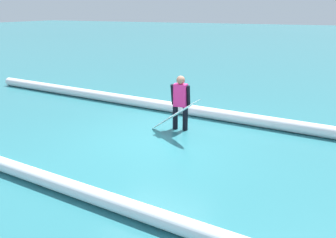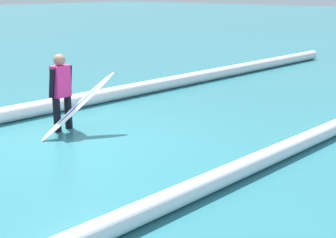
{
  "view_description": "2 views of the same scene",
  "coord_description": "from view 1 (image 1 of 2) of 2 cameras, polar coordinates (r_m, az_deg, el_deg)",
  "views": [
    {
      "loc": [
        -3.47,
        6.8,
        3.07
      ],
      "look_at": [
        -0.53,
        0.47,
        0.73
      ],
      "focal_mm": 35.09,
      "sensor_mm": 36.0,
      "label": 1
    },
    {
      "loc": [
        4.94,
        6.3,
        2.62
      ],
      "look_at": [
        -0.6,
        1.54,
        0.58
      ],
      "focal_mm": 50.05,
      "sensor_mm": 36.0,
      "label": 2
    }
  ],
  "objects": [
    {
      "name": "ground_plane",
      "position": [
        8.23,
        -1.93,
        -3.36
      ],
      "size": [
        135.72,
        135.72,
        0.0
      ],
      "primitive_type": "plane",
      "color": "#286D75"
    },
    {
      "name": "surfboard",
      "position": [
        8.25,
        1.17,
        0.7
      ],
      "size": [
        1.55,
        0.57,
        1.12
      ],
      "color": "white",
      "rests_on": "ground_plane"
    },
    {
      "name": "wave_crest_foreground",
      "position": [
        9.36,
        14.61,
        -0.17
      ],
      "size": [
        20.82,
        1.86,
        0.33
      ],
      "primitive_type": "cylinder",
      "rotation": [
        0.0,
        1.57,
        -0.07
      ],
      "color": "white",
      "rests_on": "ground_plane"
    },
    {
      "name": "surfer",
      "position": [
        8.58,
        2.18,
        3.27
      ],
      "size": [
        0.52,
        0.23,
        1.46
      ],
      "rotation": [
        0.0,
        0.0,
        0.08
      ],
      "color": "black",
      "rests_on": "ground_plane"
    }
  ]
}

